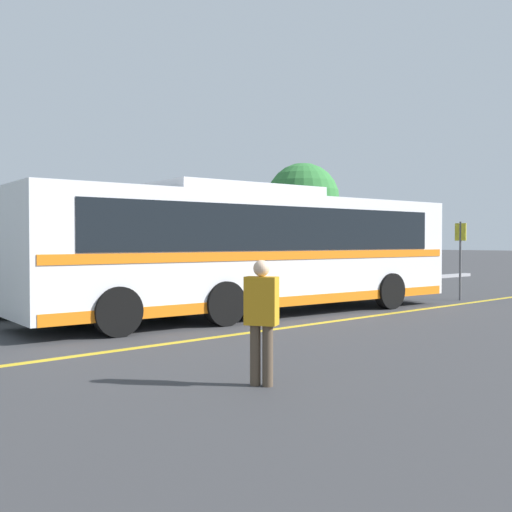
% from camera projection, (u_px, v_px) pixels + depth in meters
% --- Properties ---
extents(ground_plane, '(220.00, 220.00, 0.00)m').
position_uv_depth(ground_plane, '(244.00, 314.00, 15.61)').
color(ground_plane, '#38383A').
extents(lane_strip_0, '(32.10, 0.20, 0.01)m').
position_uv_depth(lane_strip_0, '(320.00, 323.00, 13.76)').
color(lane_strip_0, gold).
rests_on(lane_strip_0, ground_plane).
extents(curb_strip, '(40.10, 0.36, 0.15)m').
position_uv_depth(curb_strip, '(150.00, 298.00, 19.21)').
color(curb_strip, '#99999E').
rests_on(curb_strip, ground_plane).
extents(transit_bus, '(12.56, 3.56, 3.28)m').
position_uv_depth(transit_bus, '(256.00, 248.00, 15.35)').
color(transit_bus, silver).
rests_on(transit_bus, ground_plane).
extents(parked_car_1, '(4.26, 2.03, 1.61)m').
position_uv_depth(parked_car_1, '(55.00, 282.00, 15.88)').
color(parked_car_1, '#335B33').
rests_on(parked_car_1, ground_plane).
extents(pedestrian_0, '(0.40, 0.47, 1.64)m').
position_uv_depth(pedestrian_0, '(261.00, 315.00, 7.78)').
color(pedestrian_0, brown).
rests_on(pedestrian_0, ground_plane).
extents(bus_stop_sign, '(0.07, 0.40, 2.52)m').
position_uv_depth(bus_stop_sign, '(460.00, 251.00, 19.10)').
color(bus_stop_sign, '#59595E').
rests_on(bus_stop_sign, ground_plane).
extents(tree_0, '(3.46, 3.46, 5.58)m').
position_uv_depth(tree_0, '(303.00, 200.00, 28.26)').
color(tree_0, '#513823').
rests_on(tree_0, ground_plane).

